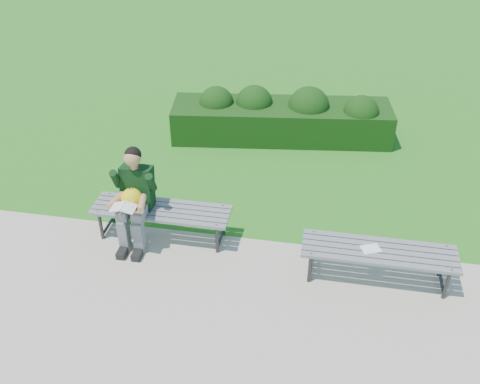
% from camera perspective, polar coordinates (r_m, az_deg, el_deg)
% --- Properties ---
extents(ground, '(80.00, 80.00, 0.00)m').
position_cam_1_polar(ground, '(7.14, 1.84, -5.21)').
color(ground, '#30731E').
rests_on(ground, ground).
extents(walkway, '(30.00, 3.50, 0.02)m').
position_cam_1_polar(walkway, '(5.91, -0.82, -15.83)').
color(walkway, '#B9B29D').
rests_on(walkway, ground).
extents(hedge, '(3.85, 1.42, 0.93)m').
position_cam_1_polar(hedge, '(9.42, 4.59, 8.04)').
color(hedge, '#19400E').
rests_on(hedge, ground).
extents(bench_left, '(1.80, 0.50, 0.46)m').
position_cam_1_polar(bench_left, '(7.02, -8.41, -2.15)').
color(bench_left, gray).
rests_on(bench_left, walkway).
extents(bench_right, '(1.80, 0.50, 0.46)m').
position_cam_1_polar(bench_right, '(6.51, 14.58, -6.37)').
color(bench_right, gray).
rests_on(bench_right, walkway).
extents(seated_boy, '(0.56, 0.76, 1.31)m').
position_cam_1_polar(seated_boy, '(6.86, -11.24, -0.34)').
color(seated_boy, slate).
rests_on(seated_boy, walkway).
extents(paper_sheet, '(0.26, 0.23, 0.01)m').
position_cam_1_polar(paper_sheet, '(6.47, 13.77, -5.90)').
color(paper_sheet, white).
rests_on(paper_sheet, bench_right).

